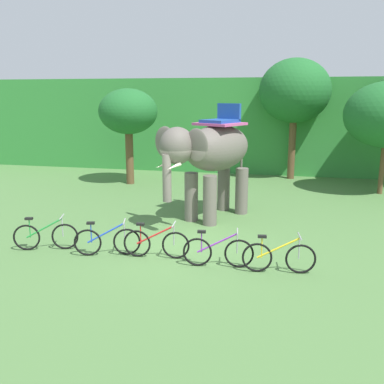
# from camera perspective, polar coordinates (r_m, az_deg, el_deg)

# --- Properties ---
(ground_plane) EXTENTS (80.00, 80.00, 0.00)m
(ground_plane) POSITION_cam_1_polar(r_m,az_deg,el_deg) (11.96, -1.19, -7.12)
(ground_plane) COLOR #4C753D
(foliage_hedge) EXTENTS (36.00, 6.00, 4.90)m
(foliage_hedge) POSITION_cam_1_polar(r_m,az_deg,el_deg) (25.44, 6.62, 9.04)
(foliage_hedge) COLOR #338438
(foliage_hedge) RESTS_ON ground
(tree_far_right) EXTENTS (2.65, 2.65, 4.34)m
(tree_far_right) POSITION_cam_1_polar(r_m,az_deg,el_deg) (19.97, -8.43, 10.37)
(tree_far_right) COLOR brown
(tree_far_right) RESTS_ON ground
(tree_right) EXTENTS (3.37, 3.37, 5.75)m
(tree_right) POSITION_cam_1_polar(r_m,az_deg,el_deg) (21.56, 13.43, 12.83)
(tree_right) COLOR brown
(tree_right) RESTS_ON ground
(elephant) EXTENTS (3.10, 4.12, 3.78)m
(elephant) POSITION_cam_1_polar(r_m,az_deg,el_deg) (14.03, 2.59, 5.12)
(elephant) COLOR #665E56
(elephant) RESTS_ON ground
(bike_green) EXTENTS (1.65, 0.67, 0.92)m
(bike_green) POSITION_cam_1_polar(r_m,az_deg,el_deg) (12.19, -18.78, -5.51)
(bike_green) COLOR black
(bike_green) RESTS_ON ground
(bike_blue) EXTENTS (1.66, 0.64, 0.92)m
(bike_blue) POSITION_cam_1_polar(r_m,az_deg,el_deg) (11.37, -11.16, -6.37)
(bike_blue) COLOR black
(bike_blue) RESTS_ON ground
(bike_red) EXTENTS (1.71, 0.52, 0.92)m
(bike_red) POSITION_cam_1_polar(r_m,az_deg,el_deg) (11.03, -4.77, -6.76)
(bike_red) COLOR black
(bike_red) RESTS_ON ground
(bike_purple) EXTENTS (1.70, 0.52, 0.92)m
(bike_purple) POSITION_cam_1_polar(r_m,az_deg,el_deg) (10.46, 3.45, -7.87)
(bike_purple) COLOR black
(bike_purple) RESTS_ON ground
(bike_yellow) EXTENTS (1.70, 0.52, 0.92)m
(bike_yellow) POSITION_cam_1_polar(r_m,az_deg,el_deg) (10.31, 11.38, -8.42)
(bike_yellow) COLOR black
(bike_yellow) RESTS_ON ground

